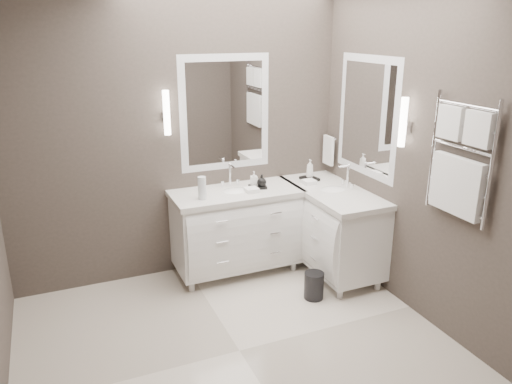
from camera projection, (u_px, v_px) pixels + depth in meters
name	position (u px, v px, depth m)	size (l,w,h in m)	color
floor	(239.00, 351.00, 3.78)	(3.20, 3.00, 0.01)	beige
wall_back	(180.00, 137.00, 4.67)	(3.20, 0.01, 2.70)	#433B35
wall_front	(369.00, 281.00, 2.04)	(3.20, 0.01, 2.70)	#433B35
wall_right	(426.00, 158.00, 3.95)	(0.01, 3.00, 2.70)	#433B35
vanity_back	(236.00, 226.00, 4.87)	(1.24, 0.59, 0.97)	white
vanity_right	(331.00, 224.00, 4.91)	(0.59, 1.24, 0.97)	white
mirror_back	(225.00, 113.00, 4.76)	(0.90, 0.02, 1.10)	white
mirror_right	(367.00, 117.00, 4.58)	(0.02, 0.90, 1.10)	white
sconce_back	(167.00, 114.00, 4.47)	(0.06, 0.06, 0.40)	white
sconce_right	(403.00, 123.00, 4.04)	(0.06, 0.06, 0.40)	white
towel_bar_corner	(328.00, 150.00, 5.19)	(0.03, 0.22, 0.30)	white
towel_ladder	(459.00, 165.00, 3.57)	(0.06, 0.58, 0.90)	white
waste_bin	(314.00, 285.00, 4.48)	(0.18, 0.18, 0.25)	black
amenity_tray_back	(258.00, 187.00, 4.82)	(0.16, 0.12, 0.02)	black
amenity_tray_right	(309.00, 179.00, 5.08)	(0.13, 0.18, 0.03)	black
water_bottle	(202.00, 188.00, 4.48)	(0.07, 0.07, 0.21)	silver
soap_bottle_a	(254.00, 179.00, 4.80)	(0.06, 0.06, 0.14)	white
soap_bottle_b	(262.00, 180.00, 4.79)	(0.09, 0.09, 0.12)	black
soap_bottle_c	(310.00, 169.00, 5.04)	(0.07, 0.07, 0.19)	white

